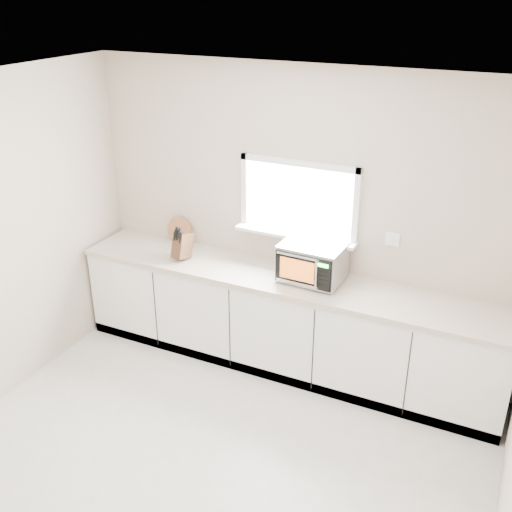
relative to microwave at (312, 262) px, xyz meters
The scene contains 8 objects.
ground 2.07m from the microwave, 97.87° to the right, with size 4.00×4.00×0.00m, color beige.
back_wall 0.44m from the microwave, 132.48° to the left, with size 4.00×0.17×2.70m.
cabinets 0.70m from the microwave, behind, with size 3.92×0.60×0.88m, color white.
countertop 0.31m from the microwave, 169.34° to the right, with size 3.92×0.64×0.04m, color beige.
microwave is the anchor object (origin of this frame).
knife_block 1.25m from the microwave, behind, with size 0.14×0.24×0.34m.
cutting_board 1.49m from the microwave, behind, with size 0.27×0.27×0.02m, color #A86141.
coffee_grinder 0.17m from the microwave, 25.08° to the left, with size 0.14×0.14×0.20m.
Camera 1 is at (1.80, -2.66, 3.30)m, focal length 42.00 mm.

